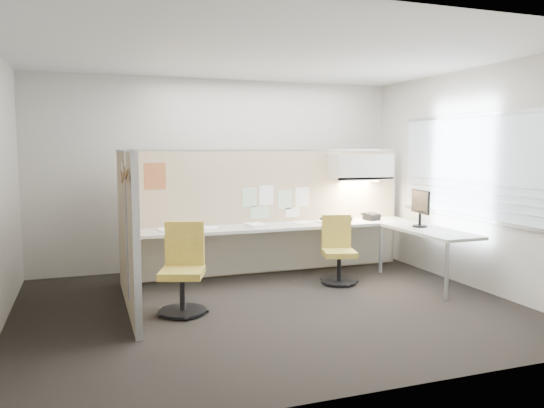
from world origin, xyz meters
name	(u,v)px	position (x,y,z in m)	size (l,w,h in m)	color
floor	(270,307)	(0.00, 0.00, -0.01)	(5.50, 4.50, 0.01)	black
ceiling	(270,53)	(0.00, 0.00, 2.80)	(5.50, 4.50, 0.01)	white
wall_back	(220,174)	(0.00, 2.25, 1.40)	(5.50, 0.02, 2.80)	beige
wall_front	(375,204)	(0.00, -2.25, 1.40)	(5.50, 0.02, 2.80)	beige
wall_right	(472,179)	(2.75, 0.00, 1.40)	(0.02, 4.50, 2.80)	beige
window_pane	(471,167)	(2.73, 0.00, 1.55)	(0.01, 2.80, 1.30)	#949FAC
partition_back	(269,212)	(0.55, 1.60, 0.88)	(4.10, 0.06, 1.75)	tan
partition_left	(127,231)	(-1.50, 0.50, 0.88)	(0.06, 2.20, 1.75)	tan
desk	(306,234)	(0.93, 1.13, 0.60)	(4.00, 2.07, 0.73)	beige
overhead_bin	(360,167)	(1.90, 1.39, 1.51)	(0.90, 0.36, 0.38)	beige
task_light_strip	(360,181)	(1.90, 1.39, 1.30)	(0.60, 0.06, 0.02)	#FFEABF
pinned_papers	(275,201)	(0.63, 1.57, 1.03)	(1.01, 0.00, 0.47)	#8CBF8C
poster	(155,176)	(-1.05, 1.57, 1.42)	(0.28, 0.00, 0.35)	orange
chair_left	(183,271)	(-0.95, 0.14, 0.45)	(0.58, 0.59, 0.97)	black
chair_right	(338,252)	(1.21, 0.71, 0.41)	(0.50, 0.52, 0.88)	black
monitor	(420,206)	(2.30, 0.46, 1.02)	(0.20, 0.47, 0.50)	black
phone	(371,217)	(2.04, 1.28, 0.78)	(0.26, 0.24, 0.12)	black
stapler	(325,219)	(1.35, 1.42, 0.76)	(0.14, 0.04, 0.05)	black
tape_dispenser	(349,219)	(1.68, 1.31, 0.76)	(0.10, 0.06, 0.06)	black
coat_hook	(125,189)	(-1.58, -0.50, 1.41)	(0.18, 0.47, 1.39)	silver
paper_stack_0	(168,230)	(-0.95, 1.22, 0.75)	(0.23, 0.30, 0.03)	white
paper_stack_1	(208,228)	(-0.42, 1.27, 0.74)	(0.23, 0.30, 0.02)	white
paper_stack_2	(256,225)	(0.22, 1.19, 0.75)	(0.23, 0.30, 0.05)	white
paper_stack_3	(302,223)	(0.95, 1.32, 0.74)	(0.23, 0.30, 0.01)	white
paper_stack_4	(328,222)	(1.30, 1.22, 0.74)	(0.23, 0.30, 0.02)	white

